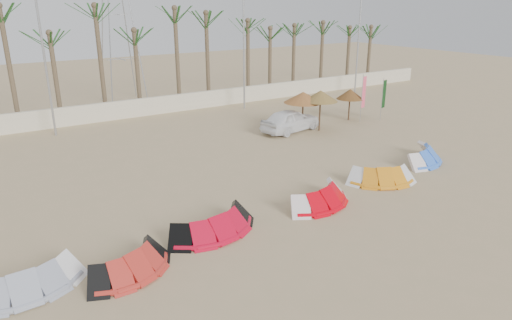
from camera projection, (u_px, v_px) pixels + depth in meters
ground at (349, 242)px, 16.07m from camera, size 120.00×120.00×0.00m
boundary_wall at (137, 108)px, 33.27m from camera, size 60.00×0.30×1.30m
palm_line at (132, 24)px, 32.89m from camera, size 52.00×4.00×7.70m
lamp_b at (43, 41)px, 26.93m from camera, size 1.25×0.14×11.00m
lamp_c at (244, 33)px, 34.13m from camera, size 1.25×0.14×11.00m
lamp_d at (360, 28)px, 40.30m from camera, size 1.25×0.14×11.00m
pylon at (125, 101)px, 38.75m from camera, size 3.00×3.00×14.00m
kite_grey at (20, 276)px, 13.33m from camera, size 3.51×1.65×0.90m
kite_red_left at (128, 259)px, 14.20m from camera, size 3.32×2.34×0.90m
kite_red_mid at (209, 221)px, 16.70m from camera, size 3.75×2.02×0.90m
kite_red_right at (316, 194)px, 19.02m from camera, size 3.58×2.19×0.90m
kite_orange at (377, 173)px, 21.29m from camera, size 3.59×2.64×0.90m
kite_blue at (419, 153)px, 24.14m from camera, size 3.80×2.75×0.90m
parasol_left at (321, 96)px, 29.07m from camera, size 2.22×2.22×2.66m
parasol_mid at (303, 97)px, 29.24m from camera, size 2.51×2.51×2.54m
parasol_right at (350, 94)px, 31.90m from camera, size 1.90×1.90×2.22m
flag_pink at (364, 94)px, 31.45m from camera, size 0.45×0.10×3.34m
flag_green at (384, 95)px, 31.89m from camera, size 0.45×0.10×3.01m
car at (291, 120)px, 29.44m from camera, size 4.58×2.53×1.48m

